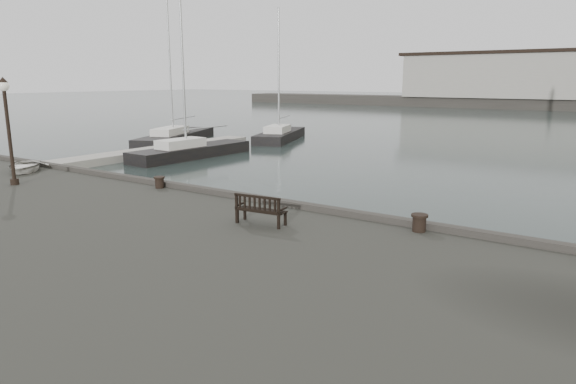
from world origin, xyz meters
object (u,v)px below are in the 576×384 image
(bollard_left, at_px, (159,182))
(lamp_post, at_px, (7,117))
(bollard_right, at_px, (419,223))
(dinghy, at_px, (24,166))
(yacht_c, at_px, (192,154))
(bench, at_px, (261,215))
(yacht_b, at_px, (176,139))
(yacht_d, at_px, (280,137))

(bollard_left, distance_m, lamp_post, 6.07)
(bollard_right, xyz_separation_m, dinghy, (-17.03, -0.92, 0.03))
(yacht_c, bearing_deg, lamp_post, -64.50)
(bench, height_order, yacht_b, yacht_b)
(bollard_left, xyz_separation_m, yacht_c, (-11.80, 13.58, -1.52))
(yacht_c, bearing_deg, yacht_d, 96.80)
(yacht_d, bearing_deg, bollard_right, -69.37)
(lamp_post, relative_size, yacht_b, 0.26)
(dinghy, relative_size, yacht_b, 0.16)
(lamp_post, distance_m, yacht_b, 26.65)
(bench, distance_m, bollard_right, 4.19)
(bollard_left, xyz_separation_m, yacht_d, (-12.71, 25.84, -1.53))
(lamp_post, bearing_deg, bollard_right, 10.14)
(lamp_post, bearing_deg, yacht_b, 123.27)
(bench, distance_m, lamp_post, 11.15)
(bench, relative_size, yacht_b, 0.09)
(dinghy, xyz_separation_m, yacht_c, (-4.49, 14.49, -1.57))
(bollard_left, distance_m, yacht_b, 27.51)
(yacht_b, bearing_deg, yacht_d, 21.80)
(bench, height_order, lamp_post, lamp_post)
(yacht_c, bearing_deg, bollard_left, -46.41)
(bench, relative_size, yacht_d, 0.12)
(yacht_c, bearing_deg, dinghy, -70.20)
(bollard_right, bearing_deg, yacht_d, 130.95)
(bench, xyz_separation_m, yacht_b, (-25.34, 21.19, -1.57))
(dinghy, height_order, yacht_b, yacht_b)
(yacht_b, bearing_deg, lamp_post, -78.66)
(bench, bearing_deg, lamp_post, 177.74)
(bollard_right, distance_m, yacht_b, 35.05)
(bollard_left, bearing_deg, yacht_c, 131.00)
(bench, distance_m, yacht_d, 33.34)
(yacht_b, height_order, yacht_c, yacht_b)
(bollard_right, xyz_separation_m, yacht_c, (-21.52, 13.58, -1.54))
(bollard_right, height_order, lamp_post, lamp_post)
(yacht_b, relative_size, yacht_c, 1.18)
(dinghy, xyz_separation_m, yacht_b, (-12.11, 20.34, -1.57))
(bench, bearing_deg, bollard_left, 156.64)
(bollard_left, distance_m, yacht_c, 18.05)
(bollard_right, height_order, yacht_d, yacht_d)
(bench, relative_size, lamp_post, 0.37)
(bench, relative_size, yacht_c, 0.11)
(dinghy, bearing_deg, yacht_c, 60.74)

